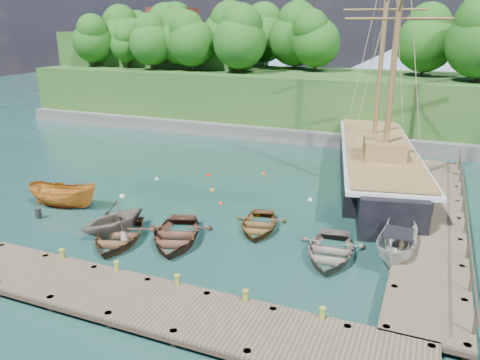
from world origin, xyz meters
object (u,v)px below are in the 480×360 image
object	(u,v)px
rowboat_3	(329,258)
rowboat_4	(258,230)
rowboat_0	(118,242)
motorboat_orange	(65,207)
schooner	(377,166)
rowboat_2	(176,242)
rowboat_1	(114,234)
cabin_boat_white	(396,260)

from	to	relation	value
rowboat_3	rowboat_4	size ratio (longest dim) A/B	1.14
rowboat_0	motorboat_orange	world-z (taller)	motorboat_orange
rowboat_4	motorboat_orange	world-z (taller)	motorboat_orange
rowboat_4	schooner	size ratio (longest dim) A/B	0.15
rowboat_0	rowboat_3	size ratio (longest dim) A/B	1.00
rowboat_2	motorboat_orange	size ratio (longest dim) A/B	1.08
rowboat_3	schooner	bearing A→B (deg)	82.42
rowboat_2	rowboat_3	size ratio (longest dim) A/B	1.05
rowboat_1	motorboat_orange	size ratio (longest dim) A/B	0.84
rowboat_3	motorboat_orange	size ratio (longest dim) A/B	1.02
rowboat_0	cabin_boat_white	world-z (taller)	cabin_boat_white
rowboat_3	schooner	distance (m)	13.17
rowboat_4	cabin_boat_white	world-z (taller)	cabin_boat_white
rowboat_0	rowboat_4	bearing A→B (deg)	18.28
rowboat_1	rowboat_3	bearing A→B (deg)	27.23
rowboat_0	rowboat_3	world-z (taller)	same
rowboat_0	schooner	distance (m)	19.14
rowboat_3	rowboat_2	bearing A→B (deg)	-175.63
rowboat_1	motorboat_orange	bearing A→B (deg)	177.44
rowboat_2	rowboat_0	bearing A→B (deg)	-175.81
rowboat_0	schooner	size ratio (longest dim) A/B	0.17
rowboat_4	motorboat_orange	size ratio (longest dim) A/B	0.90
rowboat_1	rowboat_2	distance (m)	3.60
rowboat_1	schooner	bearing A→B (deg)	69.99
rowboat_1	rowboat_4	world-z (taller)	rowboat_1
schooner	motorboat_orange	bearing A→B (deg)	-154.79
rowboat_3	motorboat_orange	bearing A→B (deg)	173.63
motorboat_orange	schooner	world-z (taller)	schooner
rowboat_0	motorboat_orange	xyz separation A→B (m)	(-6.10, 2.81, 0.00)
rowboat_4	schooner	bearing A→B (deg)	54.82
rowboat_1	rowboat_3	size ratio (longest dim) A/B	0.82
rowboat_2	rowboat_3	xyz separation A→B (m)	(7.74, 1.33, 0.00)
rowboat_1	rowboat_3	world-z (taller)	rowboat_1
rowboat_2	rowboat_4	size ratio (longest dim) A/B	1.20
cabin_boat_white	motorboat_orange	bearing A→B (deg)	-174.21
motorboat_orange	schooner	size ratio (longest dim) A/B	0.17
motorboat_orange	cabin_boat_white	size ratio (longest dim) A/B	1.00
schooner	rowboat_0	bearing A→B (deg)	-136.77
rowboat_2	motorboat_orange	bearing A→B (deg)	150.22
rowboat_0	rowboat_1	xyz separation A→B (m)	(-0.84, 0.79, 0.00)
rowboat_0	schooner	bearing A→B (deg)	38.62
rowboat_1	rowboat_2	xyz separation A→B (m)	(3.58, 0.41, 0.00)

